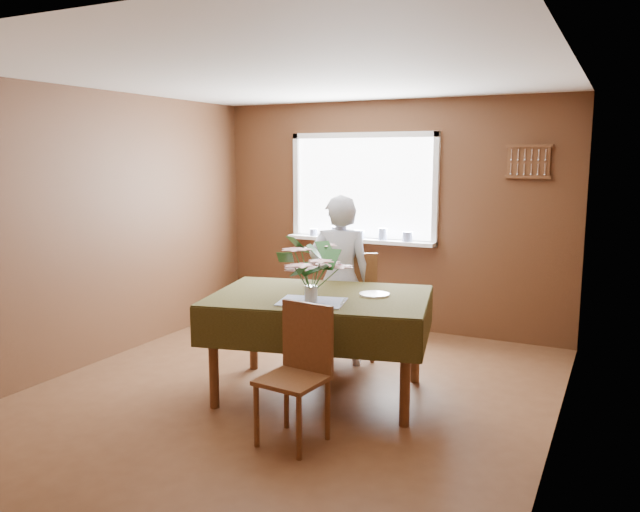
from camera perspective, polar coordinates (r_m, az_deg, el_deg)
The scene contains 15 objects.
floor at distance 5.18m, azimuth -2.76°, elevation -12.43°, with size 4.50×4.50×0.00m, color #56331D.
ceiling at distance 4.86m, azimuth -3.00°, elevation 16.19°, with size 4.50×4.50×0.00m, color white.
wall_back at distance 6.90m, azimuth 6.28°, elevation 3.64°, with size 4.00×4.00×0.00m, color brown.
wall_front at distance 3.13m, azimuth -23.45°, elevation -3.64°, with size 4.00×4.00×0.00m, color brown.
wall_left at distance 6.09m, azimuth -19.57°, elevation 2.45°, with size 4.50×4.50×0.00m, color brown.
wall_right at distance 4.27m, azimuth 21.27°, elevation -0.27°, with size 4.50×4.50×0.00m, color brown.
window_assembly at distance 6.95m, azimuth 3.87°, elevation 4.57°, with size 1.72×0.20×1.22m.
spoon_rack at distance 6.48m, azimuth 18.52°, elevation 8.19°, with size 0.44×0.05×0.33m.
dining_table at distance 4.95m, azimuth 0.01°, elevation -4.69°, with size 1.91×1.51×0.83m.
chair_far at distance 5.84m, azimuth 2.92°, elevation -4.18°, with size 0.60×0.60×1.03m.
chair_near at distance 4.24m, azimuth -1.93°, elevation -10.09°, with size 0.44×0.44×0.93m.
seated_woman at distance 5.68m, azimuth 1.82°, elevation -2.27°, with size 0.57×0.38×1.56m, color white.
flower_bouquet at distance 4.62m, azimuth -0.84°, elevation -0.89°, with size 0.49×0.49×0.42m.
side_plate at distance 4.92m, azimuth 4.98°, elevation -3.52°, with size 0.24×0.24×0.01m, color white.
table_knife at distance 4.65m, azimuth 2.11°, elevation -4.20°, with size 0.02×0.21×0.00m, color silver.
Camera 1 is at (2.35, -4.20, 1.90)m, focal length 35.00 mm.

